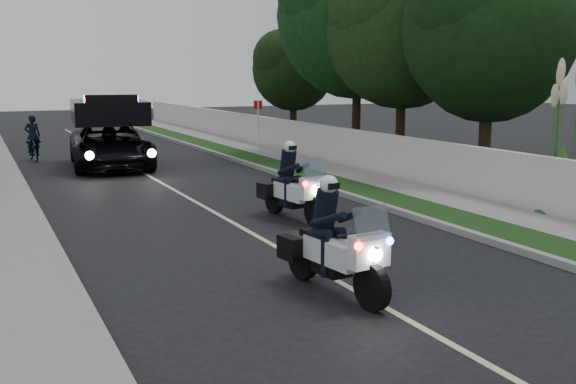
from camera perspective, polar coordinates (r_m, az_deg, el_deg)
ground at (r=11.85m, az=3.21°, el=-7.00°), size 120.00×120.00×0.00m
curb_right at (r=22.37m, az=0.28°, el=1.25°), size 0.20×60.00×0.15m
grass_verge at (r=22.68m, az=1.87°, el=1.37°), size 1.20×60.00×0.16m
sidewalk_right at (r=23.29m, az=4.72°, el=1.57°), size 1.40×60.00×0.16m
property_wall at (r=23.72m, az=6.85°, el=3.32°), size 0.22×60.00×1.50m
curb_left at (r=20.29m, az=-21.12°, el=-0.32°), size 0.20×60.00×0.15m
lane_marking at (r=20.97m, az=-9.89°, el=0.32°), size 0.12×50.00×0.01m
police_moto_left at (r=10.89m, az=3.87°, el=-8.54°), size 1.06×2.31×1.90m
police_moto_right at (r=16.22m, az=0.44°, el=-2.34°), size 1.03×2.31×1.90m
police_suv at (r=26.22m, az=-14.72°, el=2.03°), size 3.39×6.30×2.94m
bicycle at (r=29.26m, az=-20.72°, el=2.51°), size 0.75×1.76×0.90m
cyclist at (r=29.26m, az=-20.72°, el=2.51°), size 0.61×0.42×1.65m
sign_post at (r=29.81m, az=-2.52°, el=3.27°), size 0.45×0.45×2.41m
pampas_far at (r=17.98m, az=21.91°, el=-1.86°), size 1.81×1.81×3.96m
tree_right_a at (r=23.48m, az=16.13°, el=1.08°), size 7.27×7.27×9.44m
tree_right_b at (r=26.64m, az=9.41°, el=2.35°), size 7.68×7.68×9.93m
tree_right_c at (r=23.58m, az=16.24°, el=1.11°), size 5.26×5.26×8.70m
tree_right_d at (r=28.87m, az=5.75°, el=3.01°), size 8.83×8.83×11.27m
tree_right_e at (r=36.02m, az=0.45°, el=4.42°), size 5.48×5.48×7.22m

